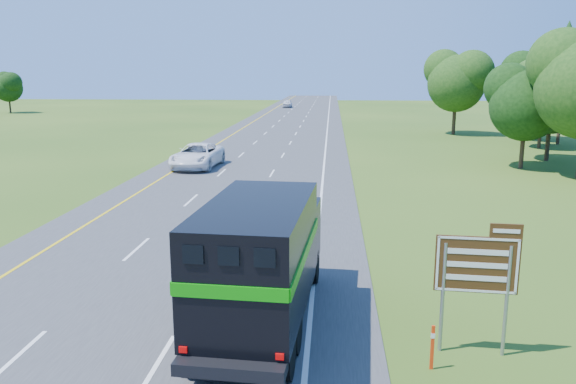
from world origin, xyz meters
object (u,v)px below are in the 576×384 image
object	(u,v)px
white_suv	(197,156)
exit_sign	(478,270)
horse_truck	(262,257)
far_car	(287,104)

from	to	relation	value
white_suv	exit_sign	world-z (taller)	exit_sign
horse_truck	white_suv	distance (m)	27.96
horse_truck	far_car	distance (m)	103.22
far_car	horse_truck	bearing A→B (deg)	-85.75
horse_truck	exit_sign	distance (m)	5.75
exit_sign	white_suv	bearing A→B (deg)	120.96
horse_truck	white_suv	size ratio (longest dim) A/B	1.32
white_suv	horse_truck	bearing A→B (deg)	-69.78
far_car	exit_sign	distance (m)	105.04
white_suv	exit_sign	bearing A→B (deg)	-60.60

